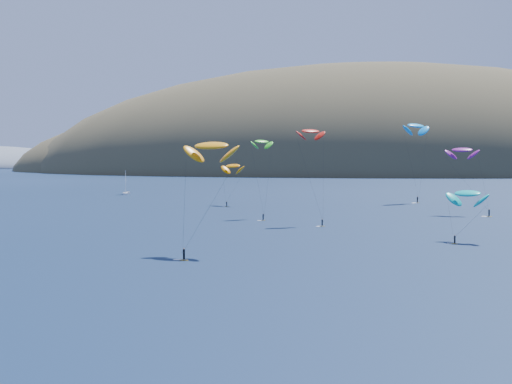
{
  "coord_description": "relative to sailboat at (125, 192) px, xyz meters",
  "views": [
    {
      "loc": [
        2.91,
        -57.09,
        16.62
      ],
      "look_at": [
        -14.93,
        80.0,
        9.0
      ],
      "focal_mm": 50.0,
      "sensor_mm": 36.0,
      "label": 1
    }
  ],
  "objects": [
    {
      "name": "kitesurfer_1",
      "position": [
        52.02,
        -51.79,
        11.58
      ],
      "size": [
        9.38,
        11.65,
        14.86
      ],
      "rotation": [
        0.0,
        0.0,
        -0.53
      ],
      "color": "gold",
      "rests_on": "ground"
    },
    {
      "name": "kitesurfer_9",
      "position": [
        79.63,
        -108.42,
        20.73
      ],
      "size": [
        7.65,
        9.41,
        23.6
      ],
      "rotation": [
        0.0,
        0.0,
        0.51
      ],
      "color": "gold",
      "rests_on": "ground"
    },
    {
      "name": "kitesurfer_6",
      "position": [
        118.96,
        -76.5,
        16.51
      ],
      "size": [
        11.24,
        11.23,
        19.8
      ],
      "rotation": [
        0.0,
        0.0,
        -0.25
      ],
      "color": "gold",
      "rests_on": "ground"
    },
    {
      "name": "kitesurfer_3",
      "position": [
        66.25,
        -92.75,
        18.57
      ],
      "size": [
        6.67,
        12.99,
        21.27
      ],
      "rotation": [
        0.0,
        0.0,
        0.68
      ],
      "color": "gold",
      "rests_on": "ground"
    },
    {
      "name": "kitesurfer_4",
      "position": [
        110.74,
        -30.7,
        24.8
      ],
      "size": [
        11.52,
        11.08,
        28.76
      ],
      "rotation": [
        0.0,
        0.0,
        0.73
      ],
      "color": "gold",
      "rests_on": "ground"
    },
    {
      "name": "ground",
      "position": [
        85.58,
        -217.87,
        -0.87
      ],
      "size": [
        2800.0,
        2800.0,
        0.0
      ],
      "primitive_type": "plane",
      "color": "black",
      "rests_on": "ground"
    },
    {
      "name": "kitesurfer_2",
      "position": [
        65.85,
        -158.49,
        16.92
      ],
      "size": [
        9.97,
        13.05,
        20.4
      ],
      "rotation": [
        0.0,
        0.0,
        -0.21
      ],
      "color": "gold",
      "rests_on": "ground"
    },
    {
      "name": "kitesurfer_5",
      "position": [
        110.67,
        -137.51,
        8.12
      ],
      "size": [
        8.79,
        9.21,
        11.28
      ],
      "rotation": [
        0.0,
        0.0,
        -0.66
      ],
      "color": "gold",
      "rests_on": "ground"
    },
    {
      "name": "island",
      "position": [
        124.98,
        344.49,
        -11.61
      ],
      "size": [
        730.0,
        300.0,
        210.0
      ],
      "color": "#3D3526",
      "rests_on": "ground"
    },
    {
      "name": "sailboat",
      "position": [
        0.0,
        0.0,
        0.0
      ],
      "size": [
        8.14,
        7.2,
        9.72
      ],
      "rotation": [
        0.0,
        0.0,
        0.32
      ],
      "color": "white",
      "rests_on": "ground"
    }
  ]
}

